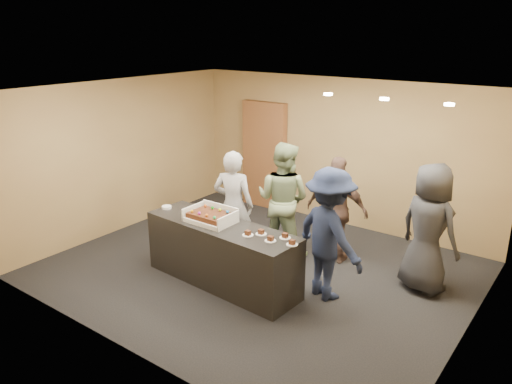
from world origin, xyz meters
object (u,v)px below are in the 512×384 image
Objects in this scene: storage_cabinet at (264,155)px; person_brown_extra at (337,210)px; plate_stack at (167,207)px; person_server_grey at (233,206)px; person_dark_suit at (429,228)px; person_navy_man at (329,234)px; sheet_cake at (210,215)px; serving_counter at (222,254)px; person_sage_man at (283,199)px; cake_box at (212,218)px.

storage_cabinet reaches higher than person_brown_extra.
plate_stack is at bearing -83.91° from storage_cabinet.
person_dark_suit reaches higher than person_server_grey.
person_server_grey is 1.04× the size of person_brown_extra.
plate_stack is 3.82m from person_dark_suit.
person_server_grey is 0.97× the size of person_navy_man.
serving_counter is at bearing 0.00° from sheet_cake.
plate_stack is at bearing 40.37° from person_sage_man.
person_dark_suit is (2.60, 1.54, -0.08)m from sheet_cake.
person_brown_extra reaches higher than cake_box.
person_brown_extra is 1.44m from person_dark_suit.
cake_box is at bearing 176.36° from serving_counter.
sheet_cake reaches higher than plate_stack.
plate_stack is (-0.90, -0.01, -0.03)m from cake_box.
person_navy_man is (1.25, -0.78, -0.02)m from person_sage_man.
person_navy_man is (1.59, 0.54, -0.03)m from cake_box.
person_dark_suit is at bearing 23.55° from plate_stack.
storage_cabinet reaches higher than plate_stack.
person_navy_man is 1.08× the size of person_brown_extra.
storage_cabinet reaches higher than sheet_cake.
person_dark_suit is (2.40, 1.54, 0.47)m from serving_counter.
storage_cabinet is 1.17× the size of person_dark_suit.
storage_cabinet is 1.22× the size of person_server_grey.
storage_cabinet is at bearing 111.99° from sheet_cake.
serving_counter is 1.42× the size of person_brown_extra.
person_sage_man reaches higher than sheet_cake.
person_navy_man is 1.14m from person_brown_extra.
cake_box is 1.69m from person_navy_man.
serving_counter is 1.44m from person_sage_man.
sheet_cake is 2.00m from person_brown_extra.
plate_stack is at bearing 32.48° from person_brown_extra.
person_dark_suit is at bearing 171.43° from person_brown_extra.
sheet_cake is at bearing 69.23° from person_sage_man.
person_server_grey reaches higher than serving_counter.
person_dark_suit is at bearing 178.41° from person_sage_man.
person_dark_suit is at bearing 36.25° from serving_counter.
person_dark_suit is (3.50, 1.53, 0.00)m from plate_stack.
storage_cabinet is 1.18× the size of person_navy_man.
serving_counter is 1.11× the size of storage_cabinet.
person_sage_man is at bearing 75.75° from sheet_cake.
serving_counter is at bearing 52.80° from person_dark_suit.
cake_box reaches higher than serving_counter.
cake_box reaches higher than plate_stack.
person_navy_man is at bearing 64.13° from person_dark_suit.
person_brown_extra is at bearing 37.87° from plate_stack.
serving_counter is at bearing -64.81° from storage_cabinet.
cake_box is 0.06m from sheet_cake.
serving_counter is 1.29× the size of person_sage_man.
person_server_grey is at bearing 35.95° from person_dark_suit.
storage_cabinet is at bearing 96.09° from plate_stack.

